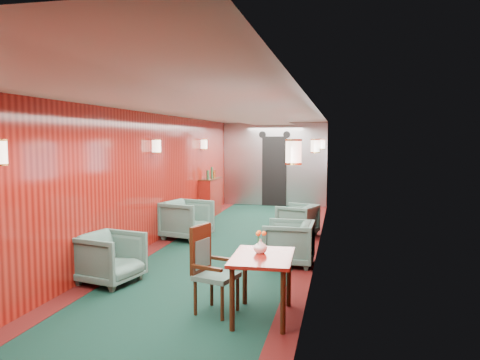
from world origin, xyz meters
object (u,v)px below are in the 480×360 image
Objects in this scene: dining_table at (262,266)px; credenza at (210,196)px; side_chair at (209,265)px; armchair_left_far at (187,220)px; armchair_left_near at (110,258)px; armchair_right_near at (289,243)px; armchair_right_far at (297,220)px.

credenza reaches higher than dining_table.
armchair_left_far is (-1.48, 3.58, -0.15)m from side_chair.
armchair_left_far is (-2.09, 3.65, -0.20)m from dining_table.
side_chair is 1.30× the size of armchair_left_near.
armchair_left_near is 0.91× the size of armchair_left_far.
dining_table is at bearing -136.29° from armchair_left_far.
armchair_left_far is 1.10× the size of armchair_right_near.
credenza is at bearing -111.25° from armchair_right_far.
side_chair reaches higher than armchair_right_far.
armchair_right_far is at bearing 98.24° from side_chair.
armchair_left_far reaches higher than armchair_left_near.
credenza reaches higher than side_chair.
armchair_left_far is 1.17× the size of armchair_right_far.
credenza is 1.48× the size of armchair_left_far.
armchair_right_near is at bearing -44.71° from armchair_left_near.
side_chair is at bearing -101.34° from armchair_left_near.
credenza is 5.65m from armchair_left_near.
armchair_left_far is 2.19m from armchair_right_far.
credenza is at bearing 121.77° from side_chair.
armchair_left_far is 2.57m from armchair_right_near.
credenza is (-1.80, 6.36, -0.04)m from side_chair.
credenza reaches higher than armchair_left_near.
armchair_left_near is (-1.59, 0.71, -0.19)m from side_chair.
dining_table is at bearing -0.22° from armchair_right_near.
side_chair is 1.75m from armchair_left_near.
credenza reaches higher than armchair_right_near.
armchair_left_near is 1.00× the size of armchair_right_near.
dining_table is 0.77× the size of credenza.
dining_table is 1.34× the size of armchair_right_far.
armchair_right_near is at bearing -110.18° from armchair_left_far.
armchair_left_near and armchair_right_near have the same top height.
side_chair is 6.61m from credenza.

